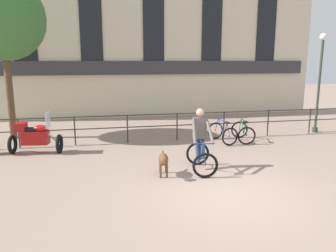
{
  "coord_description": "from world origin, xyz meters",
  "views": [
    {
      "loc": [
        -2.75,
        -6.64,
        3.02
      ],
      "look_at": [
        -0.82,
        2.86,
        1.05
      ],
      "focal_mm": 35.0,
      "sensor_mm": 36.0,
      "label": 1
    }
  ],
  "objects_px": {
    "parked_bicycle_mid_left": "(243,132)",
    "dog": "(163,160)",
    "cyclist_with_bike": "(201,143)",
    "parked_bicycle_near_lamp": "(222,133)",
    "parked_motorcycle": "(35,137)",
    "street_lamp": "(320,78)"
  },
  "relations": [
    {
      "from": "cyclist_with_bike",
      "to": "parked_bicycle_mid_left",
      "type": "xyz_separation_m",
      "value": [
        2.52,
        2.78,
        -0.41
      ]
    },
    {
      "from": "dog",
      "to": "parked_bicycle_mid_left",
      "type": "bearing_deg",
      "value": 48.37
    },
    {
      "from": "cyclist_with_bike",
      "to": "parked_motorcycle",
      "type": "distance_m",
      "value": 5.48
    },
    {
      "from": "parked_motorcycle",
      "to": "parked_bicycle_mid_left",
      "type": "xyz_separation_m",
      "value": [
        7.33,
        0.17,
        -0.2
      ]
    },
    {
      "from": "parked_bicycle_mid_left",
      "to": "dog",
      "type": "bearing_deg",
      "value": 50.21
    },
    {
      "from": "cyclist_with_bike",
      "to": "parked_bicycle_near_lamp",
      "type": "bearing_deg",
      "value": 64.74
    },
    {
      "from": "parked_bicycle_mid_left",
      "to": "cyclist_with_bike",
      "type": "bearing_deg",
      "value": 57.34
    },
    {
      "from": "dog",
      "to": "parked_bicycle_near_lamp",
      "type": "bearing_deg",
      "value": 55.62
    },
    {
      "from": "cyclist_with_bike",
      "to": "dog",
      "type": "relative_size",
      "value": 1.7
    },
    {
      "from": "cyclist_with_bike",
      "to": "parked_motorcycle",
      "type": "height_order",
      "value": "cyclist_with_bike"
    },
    {
      "from": "cyclist_with_bike",
      "to": "street_lamp",
      "type": "bearing_deg",
      "value": 36.77
    },
    {
      "from": "dog",
      "to": "street_lamp",
      "type": "relative_size",
      "value": 0.25
    },
    {
      "from": "dog",
      "to": "parked_bicycle_near_lamp",
      "type": "xyz_separation_m",
      "value": [
        2.81,
        3.12,
        -0.08
      ]
    },
    {
      "from": "parked_motorcycle",
      "to": "street_lamp",
      "type": "xyz_separation_m",
      "value": [
        11.0,
        1.03,
        1.73
      ]
    },
    {
      "from": "cyclist_with_bike",
      "to": "street_lamp",
      "type": "height_order",
      "value": "street_lamp"
    },
    {
      "from": "parked_motorcycle",
      "to": "street_lamp",
      "type": "distance_m",
      "value": 11.18
    },
    {
      "from": "dog",
      "to": "parked_motorcycle",
      "type": "bearing_deg",
      "value": 149.07
    },
    {
      "from": "dog",
      "to": "cyclist_with_bike",
      "type": "bearing_deg",
      "value": 24.66
    },
    {
      "from": "dog",
      "to": "parked_bicycle_mid_left",
      "type": "xyz_separation_m",
      "value": [
        3.63,
        3.12,
        -0.08
      ]
    },
    {
      "from": "parked_motorcycle",
      "to": "street_lamp",
      "type": "height_order",
      "value": "street_lamp"
    },
    {
      "from": "cyclist_with_bike",
      "to": "parked_bicycle_near_lamp",
      "type": "xyz_separation_m",
      "value": [
        1.71,
        2.78,
        -0.41
      ]
    },
    {
      "from": "parked_bicycle_near_lamp",
      "to": "street_lamp",
      "type": "distance_m",
      "value": 4.95
    }
  ]
}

